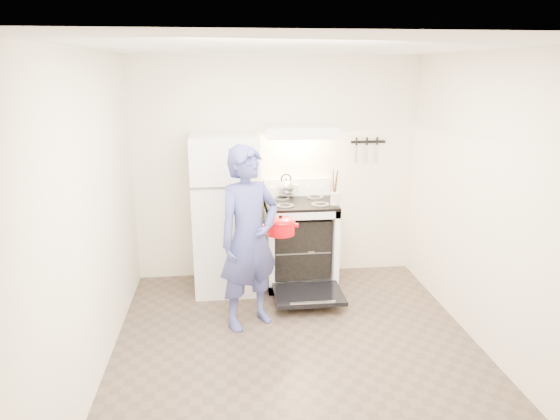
{
  "coord_description": "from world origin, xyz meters",
  "views": [
    {
      "loc": [
        -0.59,
        -3.73,
        2.36
      ],
      "look_at": [
        -0.05,
        1.0,
        1.0
      ],
      "focal_mm": 32.0,
      "sensor_mm": 36.0,
      "label": 1
    }
  ],
  "objects_px": {
    "tea_kettle": "(286,186)",
    "person": "(249,239)",
    "stove_body": "(300,244)",
    "refrigerator": "(226,214)",
    "dutch_oven": "(281,228)"
  },
  "relations": [
    {
      "from": "stove_body",
      "to": "tea_kettle",
      "type": "distance_m",
      "value": 0.67
    },
    {
      "from": "refrigerator",
      "to": "dutch_oven",
      "type": "relative_size",
      "value": 4.88
    },
    {
      "from": "refrigerator",
      "to": "dutch_oven",
      "type": "distance_m",
      "value": 0.81
    },
    {
      "from": "person",
      "to": "tea_kettle",
      "type": "bearing_deg",
      "value": 36.59
    },
    {
      "from": "person",
      "to": "refrigerator",
      "type": "bearing_deg",
      "value": 72.86
    },
    {
      "from": "person",
      "to": "stove_body",
      "type": "bearing_deg",
      "value": 25.7
    },
    {
      "from": "tea_kettle",
      "to": "person",
      "type": "distance_m",
      "value": 1.22
    },
    {
      "from": "refrigerator",
      "to": "tea_kettle",
      "type": "relative_size",
      "value": 6.29
    },
    {
      "from": "stove_body",
      "to": "dutch_oven",
      "type": "relative_size",
      "value": 2.64
    },
    {
      "from": "refrigerator",
      "to": "tea_kettle",
      "type": "bearing_deg",
      "value": 19.04
    },
    {
      "from": "refrigerator",
      "to": "stove_body",
      "type": "bearing_deg",
      "value": 1.77
    },
    {
      "from": "stove_body",
      "to": "tea_kettle",
      "type": "height_order",
      "value": "tea_kettle"
    },
    {
      "from": "tea_kettle",
      "to": "person",
      "type": "bearing_deg",
      "value": -113.52
    },
    {
      "from": "tea_kettle",
      "to": "dutch_oven",
      "type": "distance_m",
      "value": 0.9
    },
    {
      "from": "person",
      "to": "dutch_oven",
      "type": "relative_size",
      "value": 4.93
    }
  ]
}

